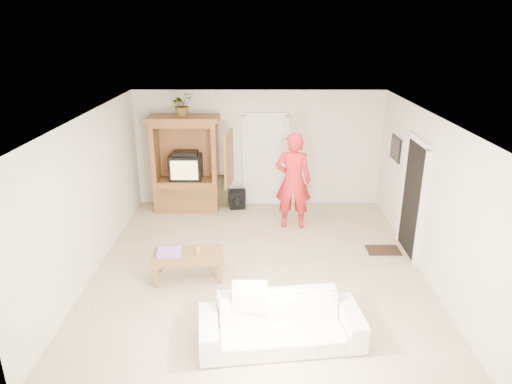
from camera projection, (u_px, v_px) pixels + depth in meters
floor at (259, 267)px, 7.85m from camera, size 6.00×6.00×0.00m
ceiling at (259, 117)px, 6.95m from camera, size 6.00×6.00×0.00m
wall_back at (259, 149)px, 10.22m from camera, size 5.50×0.00×5.50m
wall_front at (259, 302)px, 4.59m from camera, size 5.50×0.00×5.50m
wall_left at (90, 196)px, 7.41m from camera, size 0.00×6.00×6.00m
wall_right at (428, 196)px, 7.39m from camera, size 0.00×6.00×6.00m
armoire at (187, 170)px, 10.04m from camera, size 1.82×1.14×2.10m
door_back at (265, 161)px, 10.28m from camera, size 0.85×0.05×2.04m
doorway_right at (413, 199)px, 8.05m from camera, size 0.05×0.90×2.04m
framed_picture at (396, 148)px, 9.07m from camera, size 0.03×0.60×0.48m
doormat at (383, 250)px, 8.40m from camera, size 0.60×0.40×0.02m
plant at (182, 104)px, 9.51m from camera, size 0.59×0.59×0.50m
man at (293, 181)px, 9.07m from camera, size 0.76×0.54×1.98m
sofa at (281, 323)px, 5.88m from camera, size 2.19×1.07×0.61m
coffee_table at (188, 257)px, 7.39m from camera, size 1.21×0.75×0.43m
towel at (170, 252)px, 7.36m from camera, size 0.39×0.30×0.08m
candle at (198, 250)px, 7.40m from camera, size 0.08×0.08×0.10m
backpack_black at (237, 200)px, 10.23m from camera, size 0.38×0.25×0.44m
backpack_olive at (220, 191)px, 10.41m from camera, size 0.38×0.29×0.70m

